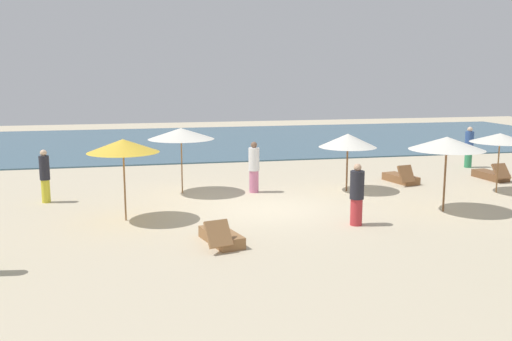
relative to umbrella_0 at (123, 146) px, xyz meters
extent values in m
plane|color=beige|center=(4.14, 0.35, -2.08)|extent=(60.00, 60.00, 0.00)
cube|color=#3D6075|center=(4.14, 17.35, -2.05)|extent=(48.00, 16.00, 0.06)
cylinder|color=olive|center=(0.00, 0.00, -0.97)|extent=(0.05, 0.05, 2.22)
cone|color=gold|center=(0.00, 0.00, 0.00)|extent=(1.96, 1.96, 0.36)
cylinder|color=brown|center=(7.43, 2.40, -1.11)|extent=(0.06, 0.06, 1.93)
cone|color=silver|center=(7.43, 2.40, -0.33)|extent=(1.97, 1.97, 0.46)
cylinder|color=olive|center=(12.30, 1.03, -1.09)|extent=(0.05, 0.05, 1.98)
cone|color=silver|center=(12.30, 1.03, -0.20)|extent=(1.96, 1.96, 0.31)
cylinder|color=olive|center=(1.86, 3.26, -1.00)|extent=(0.05, 0.05, 2.16)
cone|color=silver|center=(1.86, 3.26, -0.05)|extent=(2.21, 2.21, 0.37)
cylinder|color=brown|center=(9.14, -0.96, -1.00)|extent=(0.06, 0.06, 2.16)
cone|color=silver|center=(9.14, -0.96, -0.06)|extent=(2.17, 2.17, 0.38)
cube|color=brown|center=(13.62, 3.28, -1.94)|extent=(0.70, 1.54, 0.28)
cube|color=brown|center=(13.57, 2.59, -1.66)|extent=(0.60, 0.51, 0.54)
cube|color=olive|center=(2.25, -2.66, -1.94)|extent=(0.95, 1.60, 0.28)
cube|color=olive|center=(2.08, -3.33, -1.65)|extent=(0.66, 0.56, 0.57)
cube|color=brown|center=(9.96, 3.43, -1.94)|extent=(0.90, 1.59, 0.28)
cube|color=brown|center=(9.82, 2.74, -1.64)|extent=(0.63, 0.48, 0.60)
cylinder|color=#338C59|center=(14.31, 5.87, -1.70)|extent=(0.36, 0.36, 0.76)
cylinder|color=#2D4C8C|center=(14.31, 5.87, -0.93)|extent=(0.42, 0.42, 0.79)
sphere|color=beige|center=(14.31, 5.87, -0.44)|extent=(0.21, 0.21, 0.21)
cylinder|color=#D17299|center=(4.26, 2.87, -1.71)|extent=(0.40, 0.40, 0.75)
cylinder|color=white|center=(4.26, 2.87, -0.94)|extent=(0.48, 0.48, 0.78)
sphere|color=brown|center=(4.26, 2.87, -0.45)|extent=(0.21, 0.21, 0.21)
cylinder|color=yellow|center=(-2.45, 2.79, -1.72)|extent=(0.37, 0.37, 0.73)
cylinder|color=#26262D|center=(-2.45, 2.79, -0.98)|extent=(0.44, 0.44, 0.76)
sphere|color=beige|center=(-2.45, 2.79, -0.50)|extent=(0.21, 0.21, 0.21)
cylinder|color=#BF3338|center=(6.04, -1.84, -1.72)|extent=(0.44, 0.44, 0.72)
cylinder|color=#26262D|center=(6.04, -1.84, -0.98)|extent=(0.52, 0.52, 0.75)
sphere|color=tan|center=(6.04, -1.84, -0.51)|extent=(0.20, 0.20, 0.20)
camera|label=1|loc=(0.20, -15.79, 2.00)|focal=40.14mm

